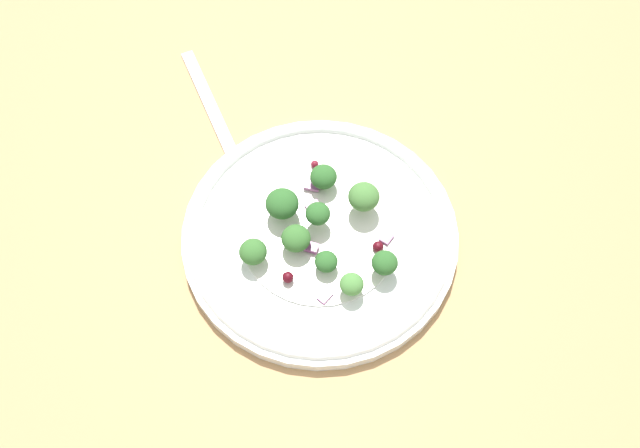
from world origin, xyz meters
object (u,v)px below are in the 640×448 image
plate (320,234)px  broccoli_floret_0 (352,284)px  fork (221,128)px  broccoli_floret_1 (299,238)px  broccoli_floret_2 (324,177)px

plate → broccoli_floret_0: bearing=93.6°
plate → fork: plate is taller
broccoli_floret_0 → broccoli_floret_1: bearing=-65.5°
broccoli_floret_0 → broccoli_floret_2: (-1.60, -10.50, 0.09)cm
broccoli_floret_0 → broccoli_floret_2: broccoli_floret_2 is taller
plate → broccoli_floret_2: broccoli_floret_2 is taller
plate → broccoli_floret_1: broccoli_floret_1 is taller
plate → broccoli_floret_1: 2.98cm
broccoli_floret_0 → broccoli_floret_1: (2.53, -5.55, 0.17)cm
broccoli_floret_0 → broccoli_floret_2: bearing=-98.7°
broccoli_floret_1 → broccoli_floret_2: 6.44cm
plate → broccoli_floret_2: 5.10cm
plate → fork: bearing=-72.2°
broccoli_floret_1 → broccoli_floret_0: bearing=114.5°
fork → broccoli_floret_0: bearing=103.7°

